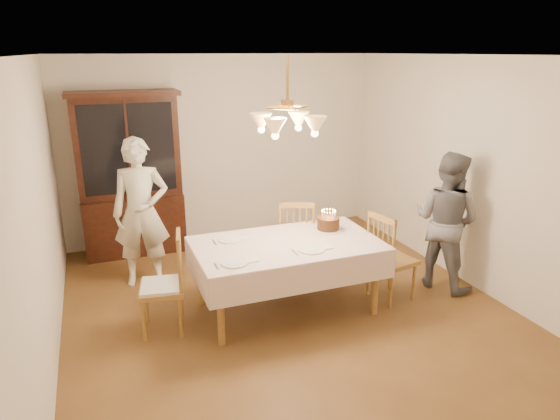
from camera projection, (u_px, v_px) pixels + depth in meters
name	position (u px, v px, depth m)	size (l,w,h in m)	color
ground	(287.00, 308.00, 5.35)	(5.00, 5.00, 0.00)	brown
room_shell	(287.00, 164.00, 4.87)	(5.00, 5.00, 5.00)	white
dining_table	(287.00, 249.00, 5.14)	(1.90, 1.10, 0.76)	brown
china_hutch	(130.00, 177.00, 6.59)	(1.38, 0.54, 2.16)	black
chair_far_side	(296.00, 243.00, 5.97)	(0.56, 0.55, 1.00)	brown
chair_left_end	(162.00, 288.00, 4.81)	(0.49, 0.51, 1.00)	brown
chair_right_end	(391.00, 261.00, 5.45)	(0.50, 0.52, 1.00)	brown
elderly_woman	(141.00, 213.00, 5.70)	(0.63, 0.42, 1.74)	beige
adult_in_grey	(446.00, 221.00, 5.65)	(0.77, 0.60, 1.59)	slate
birthday_cake	(328.00, 224.00, 5.45)	(0.30, 0.30, 0.23)	white
place_setting_near_left	(236.00, 263.00, 4.62)	(0.40, 0.25, 0.02)	white
place_setting_near_right	(313.00, 249.00, 4.93)	(0.41, 0.27, 0.02)	white
place_setting_far_left	(231.00, 240.00, 5.18)	(0.38, 0.23, 0.02)	white
chandelier	(287.00, 123.00, 4.75)	(0.62, 0.62, 0.73)	#BF8C3F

